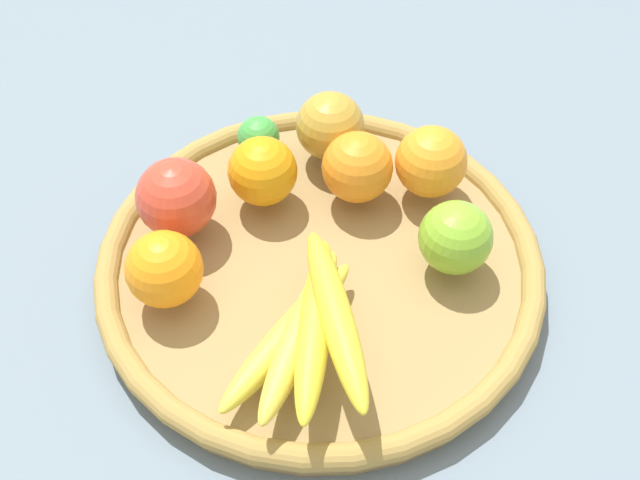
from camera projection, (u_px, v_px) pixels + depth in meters
name	position (u px, v px, depth m)	size (l,w,h in m)	color
ground_plane	(320.00, 277.00, 0.80)	(2.40, 2.40, 0.00)	slate
basket	(320.00, 265.00, 0.79)	(0.43, 0.43, 0.04)	#997D4C
orange_0	(357.00, 167.00, 0.80)	(0.07, 0.07, 0.07)	orange
banana_bunch	(308.00, 327.00, 0.68)	(0.14, 0.19, 0.07)	yellow
orange_1	(263.00, 171.00, 0.80)	(0.07, 0.07, 0.07)	orange
apple_2	(456.00, 238.00, 0.74)	(0.07, 0.07, 0.07)	#7EBA2E
apple_0	(330.00, 126.00, 0.84)	(0.07, 0.07, 0.07)	#B69131
orange_2	(164.00, 269.00, 0.72)	(0.07, 0.07, 0.07)	orange
apple_1	(176.00, 199.00, 0.77)	(0.08, 0.08, 0.08)	#C9422D
orange_3	(431.00, 162.00, 0.81)	(0.07, 0.07, 0.07)	orange
lime_0	(258.00, 137.00, 0.85)	(0.04, 0.04, 0.04)	green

